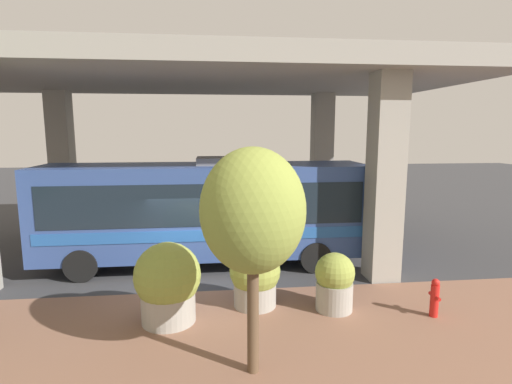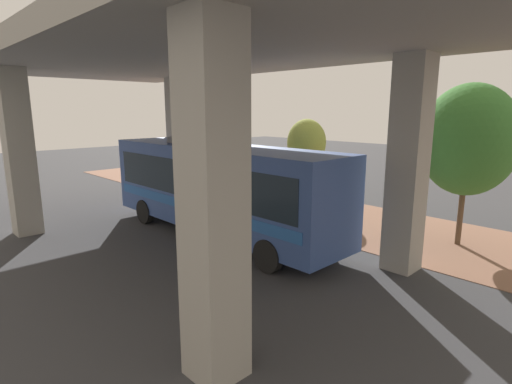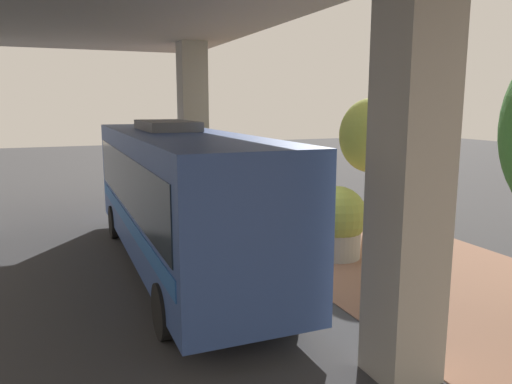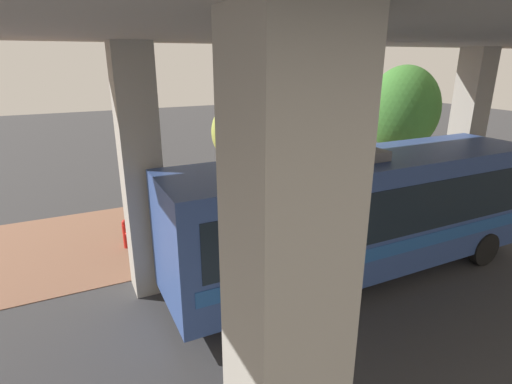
% 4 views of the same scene
% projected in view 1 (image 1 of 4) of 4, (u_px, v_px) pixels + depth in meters
% --- Properties ---
extents(ground_plane, '(80.00, 80.00, 0.00)m').
position_uv_depth(ground_plane, '(189.00, 293.00, 11.21)').
color(ground_plane, '#38383A').
rests_on(ground_plane, ground).
extents(sidewalk_strip, '(6.00, 40.00, 0.02)m').
position_uv_depth(sidewalk_strip, '(181.00, 350.00, 8.26)').
color(sidewalk_strip, '#845B47').
rests_on(sidewalk_strip, ground).
extents(overpass, '(9.40, 19.64, 6.77)m').
position_uv_depth(overpass, '(191.00, 89.00, 14.22)').
color(overpass, '#9E998E').
rests_on(overpass, ground).
extents(bus, '(2.63, 10.66, 3.63)m').
position_uv_depth(bus, '(206.00, 207.00, 13.29)').
color(bus, '#334C8C').
rests_on(bus, ground).
extents(fire_hydrant, '(0.42, 0.20, 0.98)m').
position_uv_depth(fire_hydrant, '(435.00, 298.00, 9.68)').
color(fire_hydrant, red).
rests_on(fire_hydrant, ground).
extents(planter_front, '(0.99, 0.99, 1.50)m').
position_uv_depth(planter_front, '(335.00, 282.00, 10.01)').
color(planter_front, '#9E998E').
rests_on(planter_front, ground).
extents(planter_middle, '(1.56, 1.56, 1.94)m').
position_uv_depth(planter_middle, '(168.00, 283.00, 9.36)').
color(planter_middle, '#9E998E').
rests_on(planter_middle, ground).
extents(planter_back, '(1.31, 1.31, 1.63)m').
position_uv_depth(planter_back, '(255.00, 276.00, 10.23)').
color(planter_back, '#9E998E').
rests_on(planter_back, ground).
extents(street_tree_far, '(1.89, 1.89, 4.25)m').
position_uv_depth(street_tree_far, '(253.00, 212.00, 7.06)').
color(street_tree_far, brown).
rests_on(street_tree_far, ground).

